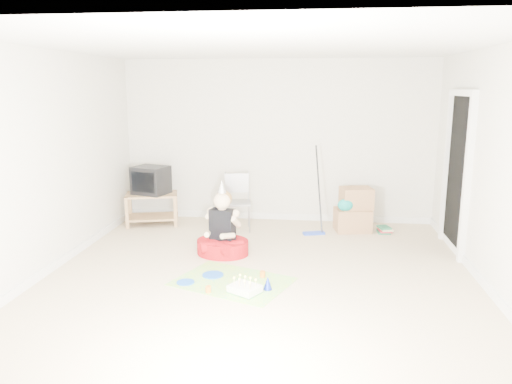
# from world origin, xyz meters

# --- Properties ---
(ground) EXTENTS (5.00, 5.00, 0.00)m
(ground) POSITION_xyz_m (0.00, 0.00, 0.00)
(ground) COLOR beige
(ground) RESTS_ON ground
(doorway_recess) EXTENTS (0.02, 0.90, 2.05)m
(doorway_recess) POSITION_xyz_m (2.48, 1.20, 1.02)
(doorway_recess) COLOR black
(doorway_recess) RESTS_ON ground
(tv_stand) EXTENTS (0.90, 0.69, 0.50)m
(tv_stand) POSITION_xyz_m (-1.96, 1.95, 0.29)
(tv_stand) COLOR #9F7548
(tv_stand) RESTS_ON ground
(crt_tv) EXTENTS (0.61, 0.55, 0.44)m
(crt_tv) POSITION_xyz_m (-1.96, 1.95, 0.72)
(crt_tv) COLOR black
(crt_tv) RESTS_ON tv_stand
(folding_chair) EXTENTS (0.46, 0.45, 0.88)m
(folding_chair) POSITION_xyz_m (-0.55, 1.78, 0.43)
(folding_chair) COLOR gray
(folding_chair) RESTS_ON ground
(cardboard_boxes) EXTENTS (0.60, 0.51, 0.67)m
(cardboard_boxes) POSITION_xyz_m (1.21, 1.96, 0.32)
(cardboard_boxes) COLOR #A57850
(cardboard_boxes) RESTS_ON ground
(floor_mop) EXTENTS (0.34, 0.42, 1.30)m
(floor_mop) POSITION_xyz_m (0.62, 1.69, 0.26)
(floor_mop) COLOR blue
(floor_mop) RESTS_ON ground
(book_pile) EXTENTS (0.21, 0.25, 0.10)m
(book_pile) POSITION_xyz_m (1.68, 1.90, 0.05)
(book_pile) COLOR #246D47
(book_pile) RESTS_ON ground
(seated_woman) EXTENTS (0.83, 0.83, 0.99)m
(seated_woman) POSITION_xyz_m (-0.57, 0.65, 0.22)
(seated_woman) COLOR #AB0F15
(seated_woman) RESTS_ON ground
(party_mat) EXTENTS (1.48, 1.29, 0.01)m
(party_mat) POSITION_xyz_m (-0.29, -0.29, 0.00)
(party_mat) COLOR #E83184
(party_mat) RESTS_ON ground
(birthday_cake) EXTENTS (0.39, 0.37, 0.15)m
(birthday_cake) POSITION_xyz_m (-0.10, -0.59, 0.04)
(birthday_cake) COLOR white
(birthday_cake) RESTS_ON party_mat
(blue_plate_near) EXTENTS (0.34, 0.34, 0.01)m
(blue_plate_near) POSITION_xyz_m (-0.54, -0.14, 0.01)
(blue_plate_near) COLOR blue
(blue_plate_near) RESTS_ON party_mat
(blue_plate_far) EXTENTS (0.23, 0.23, 0.01)m
(blue_plate_far) POSITION_xyz_m (-0.80, -0.39, 0.01)
(blue_plate_far) COLOR blue
(blue_plate_far) RESTS_ON party_mat
(orange_cup_near) EXTENTS (0.07, 0.07, 0.07)m
(orange_cup_near) POSITION_xyz_m (0.04, -0.12, 0.04)
(orange_cup_near) COLOR orange
(orange_cup_near) RESTS_ON party_mat
(orange_cup_far) EXTENTS (0.06, 0.06, 0.07)m
(orange_cup_far) POSITION_xyz_m (-0.49, -0.63, 0.04)
(orange_cup_far) COLOR orange
(orange_cup_far) RESTS_ON party_mat
(blue_party_hat) EXTENTS (0.11, 0.11, 0.15)m
(blue_party_hat) POSITION_xyz_m (0.13, -0.47, 0.08)
(blue_party_hat) COLOR #1A32BB
(blue_party_hat) RESTS_ON party_mat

